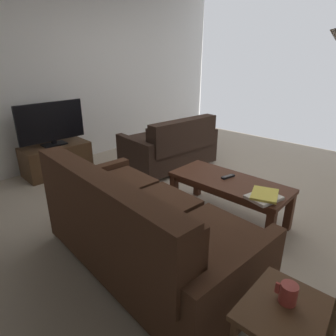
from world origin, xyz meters
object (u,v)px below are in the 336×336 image
at_px(coffee_mug, 288,293).
at_px(coffee_table, 229,186).
at_px(tv_remote, 228,177).
at_px(tv_stand, 56,159).
at_px(end_table, 290,331).
at_px(flat_tv, 51,123).
at_px(sofa_main, 139,229).
at_px(book_stack, 264,196).
at_px(loveseat_near, 171,146).

bearing_deg(coffee_mug, coffee_table, -49.91).
relative_size(coffee_mug, tv_remote, 0.61).
distance_m(coffee_table, tv_stand, 2.58).
bearing_deg(end_table, coffee_mug, -38.07).
distance_m(flat_tv, coffee_mug, 3.66).
distance_m(sofa_main, end_table, 1.24).
bearing_deg(tv_stand, flat_tv, -130.31).
distance_m(tv_stand, book_stack, 2.98).
bearing_deg(flat_tv, tv_remote, -165.14).
height_order(sofa_main, tv_stand, sofa_main).
bearing_deg(loveseat_near, end_table, 141.89).
bearing_deg(tv_remote, tv_stand, 14.87).
distance_m(sofa_main, tv_stand, 2.49).
relative_size(coffee_table, book_stack, 3.48).
bearing_deg(sofa_main, end_table, 172.27).
distance_m(coffee_table, end_table, 1.76).
xyz_separation_m(flat_tv, coffee_mug, (-3.59, 0.69, -0.11)).
height_order(sofa_main, end_table, sofa_main).
distance_m(coffee_mug, tv_remote, 1.77).
distance_m(book_stack, tv_remote, 0.52).
height_order(coffee_table, tv_stand, coffee_table).
xyz_separation_m(coffee_table, book_stack, (-0.44, 0.14, 0.09)).
distance_m(tv_stand, coffee_mug, 3.68).
bearing_deg(book_stack, tv_remote, -21.10).
distance_m(sofa_main, book_stack, 1.16).
relative_size(loveseat_near, flat_tv, 1.52).
bearing_deg(end_table, coffee_table, -49.48).
bearing_deg(coffee_mug, flat_tv, -10.92).
relative_size(loveseat_near, tv_remote, 8.51).
height_order(loveseat_near, book_stack, loveseat_near).
bearing_deg(coffee_mug, sofa_main, -6.14).
bearing_deg(tv_stand, sofa_main, 166.82).
distance_m(loveseat_near, flat_tv, 1.72).
height_order(end_table, coffee_mug, coffee_mug).
bearing_deg(tv_remote, coffee_mug, 130.32).
bearing_deg(book_stack, tv_stand, 8.95).
height_order(loveseat_near, end_table, loveseat_near).
relative_size(coffee_table, flat_tv, 1.31).
relative_size(loveseat_near, end_table, 2.46).
height_order(coffee_mug, tv_remote, coffee_mug).
bearing_deg(end_table, sofa_main, -7.73).
distance_m(loveseat_near, end_table, 3.24).
xyz_separation_m(coffee_table, end_table, (-1.14, 1.33, 0.09)).
relative_size(end_table, tv_remote, 3.46).
bearing_deg(book_stack, loveseat_near, -23.57).
bearing_deg(loveseat_near, flat_tv, 49.29).
bearing_deg(book_stack, sofa_main, 62.99).
distance_m(coffee_mug, book_stack, 1.34).
bearing_deg(coffee_table, end_table, 130.52).
xyz_separation_m(tv_stand, tv_remote, (-2.45, -0.65, 0.23)).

